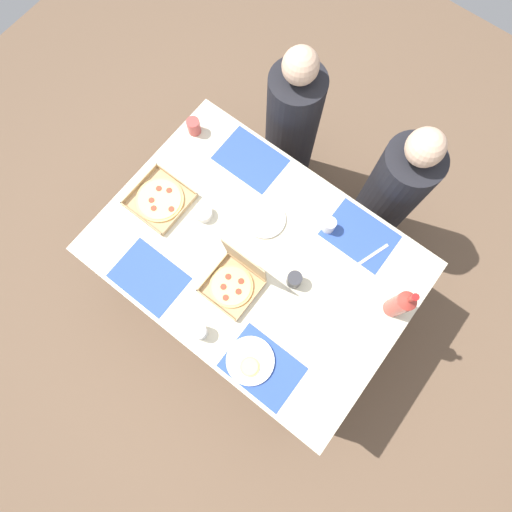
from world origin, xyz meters
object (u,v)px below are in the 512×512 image
Objects in this scene: cup_dark at (199,332)px; condiment_bowl at (203,213)px; cup_clear_right at (194,126)px; cup_clear_left at (329,225)px; pizza_box_edge_far at (235,281)px; diner_left_seat at (291,131)px; plate_near_left at (265,219)px; plate_near_right at (250,361)px; soda_bottle at (401,304)px; diner_right_seat at (388,197)px; cup_red at (294,280)px; pizza_box_corner_right at (160,200)px.

cup_dark is 0.62m from condiment_bowl.
cup_clear_left is at bearing -1.12° from cup_clear_right.
diner_left_seat is (-0.37, 1.01, -0.28)m from pizza_box_edge_far.
plate_near_left is 0.73m from plate_near_right.
soda_bottle is 1.43m from cup_clear_right.
pizza_box_edge_far is at bearing -151.58° from soda_bottle.
cup_clear_left is 0.07× the size of diner_right_seat.
diner_left_seat is at bearing 106.43° from cup_dark.
diner_right_seat is (0.13, 0.82, -0.29)m from cup_red.
pizza_box_edge_far reaches higher than cup_red.
cup_dark reaches higher than plate_near_right.
cup_clear_left is at bearing 31.24° from condiment_bowl.
cup_clear_right is (-1.42, 0.17, -0.09)m from soda_bottle.
pizza_box_corner_right is at bearing -74.05° from cup_clear_right.
condiment_bowl is at bearing -169.86° from soda_bottle.
condiment_bowl is (-0.38, 0.48, -0.02)m from cup_dark.
cup_clear_left reaches higher than condiment_bowl.
pizza_box_corner_right is at bearing -136.75° from diner_right_seat.
pizza_box_edge_far is at bearing -70.03° from diner_left_seat.
plate_near_left is 0.82m from diner_right_seat.
diner_right_seat is (0.34, 1.30, -0.28)m from cup_dark.
cup_clear_left is (0.29, 0.16, 0.03)m from plate_near_left.
cup_dark is at bearing -86.47° from pizza_box_edge_far.
soda_bottle is 0.81m from diner_right_seat.
plate_near_left is 0.18× the size of diner_right_seat.
diner_left_seat reaches higher than cup_dark.
pizza_box_edge_far is 0.80m from soda_bottle.
condiment_bowl is at bearing -131.27° from diner_right_seat.
pizza_box_corner_right is 1.32× the size of plate_near_left.
pizza_box_edge_far is 1.11m from diner_left_seat.
cup_clear_left reaches higher than plate_near_right.
cup_clear_left is at bearing 69.22° from pizza_box_edge_far.
pizza_box_edge_far reaches higher than condiment_bowl.
pizza_box_corner_right is 3.16× the size of cup_clear_right.
condiment_bowl reaches higher than plate_near_right.
soda_bottle is at bearing -30.69° from diner_left_seat.
pizza_box_edge_far is 0.39m from plate_near_right.
diner_right_seat is (0.72, -0.00, -0.01)m from diner_left_seat.
pizza_box_edge_far is 0.29m from cup_red.
plate_near_left is 0.67m from cup_dark.
cup_dark is (0.11, -0.66, 0.04)m from plate_near_left.
cup_red is 0.08× the size of diner_right_seat.
plate_near_right is 2.44× the size of condiment_bowl.
soda_bottle is 3.74× the size of cup_dark.
cup_red is at bearing -20.76° from cup_clear_right.
pizza_box_corner_right is at bearing -161.48° from condiment_bowl.
plate_near_left is at bearing -150.59° from cup_clear_left.
plate_near_left is 0.95× the size of plate_near_right.
soda_bottle is at bearing 28.42° from pizza_box_edge_far.
cup_dark reaches higher than condiment_bowl.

